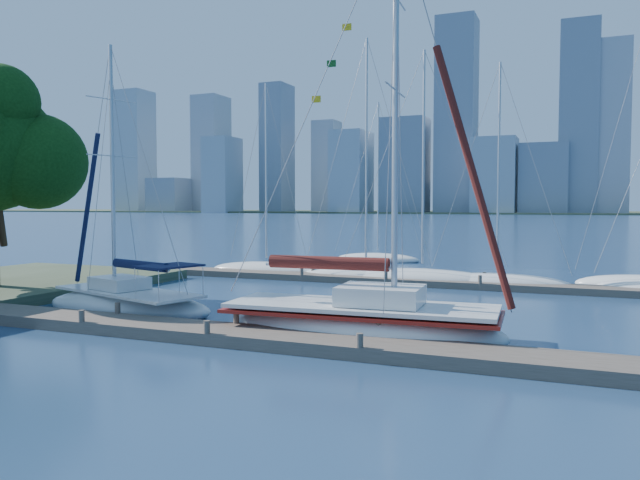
% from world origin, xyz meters
% --- Properties ---
extents(ground, '(700.00, 700.00, 0.00)m').
position_xyz_m(ground, '(0.00, 0.00, 0.00)').
color(ground, navy).
rests_on(ground, ground).
extents(near_dock, '(26.00, 2.00, 0.40)m').
position_xyz_m(near_dock, '(0.00, 0.00, 0.20)').
color(near_dock, '#494036').
rests_on(near_dock, ground).
extents(far_dock, '(30.00, 1.80, 0.36)m').
position_xyz_m(far_dock, '(2.00, 16.00, 0.18)').
color(far_dock, '#494036').
rests_on(far_dock, ground).
extents(far_shore, '(800.00, 100.00, 1.50)m').
position_xyz_m(far_shore, '(0.00, 320.00, 0.00)').
color(far_shore, '#38472D').
rests_on(far_shore, ground).
extents(sailboat_navy, '(8.15, 4.69, 11.42)m').
position_xyz_m(sailboat_navy, '(-6.29, 2.99, 0.91)').
color(sailboat_navy, silver).
rests_on(sailboat_navy, ground).
extents(sailboat_maroon, '(9.67, 3.67, 14.34)m').
position_xyz_m(sailboat_maroon, '(4.04, 2.09, 1.04)').
color(sailboat_maroon, silver).
rests_on(sailboat_maroon, ground).
extents(bg_boat_0, '(8.02, 5.24, 12.31)m').
position_xyz_m(bg_boat_0, '(-7.59, 17.75, 0.26)').
color(bg_boat_0, silver).
rests_on(bg_boat_0, ground).
extents(bg_boat_1, '(8.12, 2.99, 14.27)m').
position_xyz_m(bg_boat_1, '(-0.79, 17.17, 0.28)').
color(bg_boat_1, silver).
rests_on(bg_boat_1, ground).
extents(bg_boat_2, '(9.33, 3.89, 13.23)m').
position_xyz_m(bg_boat_2, '(2.62, 16.86, 0.28)').
color(bg_boat_2, silver).
rests_on(bg_boat_2, ground).
extents(bg_boat_3, '(8.06, 4.36, 12.19)m').
position_xyz_m(bg_boat_3, '(6.64, 16.90, 0.25)').
color(bg_boat_3, silver).
rests_on(bg_boat_3, ground).
extents(bg_boat_6, '(6.89, 3.68, 12.49)m').
position_xyz_m(bg_boat_6, '(-3.68, 28.84, 0.24)').
color(bg_boat_6, silver).
rests_on(bg_boat_6, ground).
extents(skyline, '(504.18, 51.31, 115.04)m').
position_xyz_m(skyline, '(25.98, 290.59, 34.94)').
color(skyline, '#7F90A4').
rests_on(skyline, ground).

